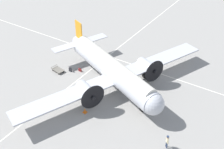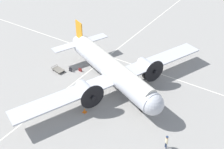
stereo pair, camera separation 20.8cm
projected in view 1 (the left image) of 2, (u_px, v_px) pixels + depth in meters
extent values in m
plane|color=gray|center=(112.00, 85.00, 38.12)|extent=(300.00, 300.00, 0.00)
cube|color=silver|center=(134.00, 65.00, 42.28)|extent=(120.00, 0.16, 0.01)
cube|color=silver|center=(85.00, 74.00, 40.19)|extent=(0.16, 120.00, 0.01)
cylinder|color=silver|center=(112.00, 70.00, 36.72)|extent=(16.02, 8.83, 2.71)
cylinder|color=silver|center=(112.00, 65.00, 36.29)|extent=(14.97, 7.78, 1.89)
sphere|color=silver|center=(153.00, 104.00, 31.21)|extent=(2.57, 2.57, 2.57)
cylinder|color=silver|center=(82.00, 44.00, 42.14)|extent=(3.50, 2.61, 1.49)
cube|color=orange|center=(79.00, 32.00, 41.46)|extent=(1.70, 0.82, 3.11)
cube|color=silver|center=(80.00, 43.00, 42.33)|extent=(4.94, 8.84, 0.10)
cube|color=silver|center=(117.00, 77.00, 36.10)|extent=(13.26, 26.69, 0.20)
cylinder|color=silver|center=(147.00, 66.00, 38.09)|extent=(3.14, 2.45, 1.49)
cylinder|color=black|center=(154.00, 71.00, 37.06)|extent=(1.26, 2.89, 3.13)
sphere|color=black|center=(155.00, 72.00, 36.97)|extent=(0.52, 0.52, 0.52)
cylinder|color=silver|center=(86.00, 90.00, 33.71)|extent=(3.14, 2.45, 1.49)
cylinder|color=black|center=(93.00, 97.00, 32.68)|extent=(1.26, 2.89, 3.13)
sphere|color=black|center=(93.00, 98.00, 32.59)|extent=(0.52, 0.52, 0.52)
cylinder|color=#4C4C51|center=(145.00, 72.00, 38.91)|extent=(0.18, 0.18, 0.99)
cylinder|color=black|center=(145.00, 75.00, 39.19)|extent=(1.13, 0.71, 1.10)
cylinder|color=#4C4C51|center=(86.00, 96.00, 34.53)|extent=(0.18, 0.18, 0.99)
cylinder|color=black|center=(86.00, 99.00, 34.81)|extent=(1.13, 0.71, 1.10)
cylinder|color=#4C4C51|center=(142.00, 106.00, 33.37)|extent=(0.14, 0.14, 0.89)
cylinder|color=black|center=(142.00, 109.00, 33.62)|extent=(0.71, 0.44, 0.70)
cylinder|color=navy|center=(166.00, 144.00, 29.16)|extent=(0.11, 0.11, 0.78)
cylinder|color=navy|center=(167.00, 146.00, 28.98)|extent=(0.11, 0.11, 0.78)
cube|color=beige|center=(167.00, 140.00, 28.68)|extent=(0.39, 0.40, 0.59)
sphere|color=tan|center=(168.00, 137.00, 28.44)|extent=(0.26, 0.26, 0.26)
cylinder|color=beige|center=(167.00, 139.00, 28.88)|extent=(0.09, 0.09, 0.56)
cylinder|color=beige|center=(168.00, 142.00, 28.51)|extent=(0.09, 0.09, 0.56)
cube|color=black|center=(168.00, 140.00, 28.65)|extent=(0.04, 0.04, 0.37)
cylinder|color=navy|center=(168.00, 137.00, 28.37)|extent=(0.39, 0.39, 0.07)
cube|color=maroon|center=(80.00, 70.00, 40.72)|extent=(0.49, 0.17, 0.46)
cube|color=#551515|center=(80.00, 68.00, 40.57)|extent=(0.18, 0.12, 0.02)
cube|color=#232328|center=(70.00, 70.00, 40.67)|extent=(0.45, 0.16, 0.58)
cube|color=black|center=(70.00, 68.00, 40.49)|extent=(0.16, 0.12, 0.02)
cube|color=#6B665B|center=(58.00, 70.00, 40.67)|extent=(1.96, 1.38, 0.04)
cube|color=#6B665B|center=(54.00, 66.00, 41.02)|extent=(0.23, 1.06, 0.04)
cylinder|color=#6B665B|center=(57.00, 65.00, 41.38)|extent=(0.04, 0.04, 0.22)
cylinder|color=#6B665B|center=(51.00, 68.00, 40.78)|extent=(0.04, 0.04, 0.22)
cylinder|color=black|center=(63.00, 71.00, 40.63)|extent=(0.29, 0.11, 0.28)
cylinder|color=black|center=(59.00, 74.00, 40.12)|extent=(0.29, 0.11, 0.28)
cylinder|color=black|center=(58.00, 68.00, 41.40)|extent=(0.29, 0.11, 0.28)
cylinder|color=black|center=(53.00, 70.00, 40.89)|extent=(0.29, 0.11, 0.28)
cube|color=orange|center=(85.00, 112.00, 33.66)|extent=(0.48, 0.48, 0.03)
cone|color=orange|center=(85.00, 110.00, 33.49)|extent=(0.40, 0.40, 0.63)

